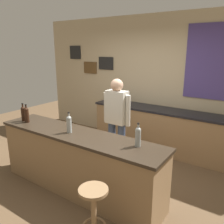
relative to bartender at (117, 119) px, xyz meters
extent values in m
plane|color=brown|center=(-0.11, -0.48, -0.94)|extent=(10.00, 10.00, 0.00)
cube|color=tan|center=(-0.11, 1.55, 0.46)|extent=(6.00, 0.06, 2.80)
cube|color=black|center=(-2.31, 1.51, 1.05)|extent=(0.36, 0.02, 0.34)
cube|color=brown|center=(-1.81, 1.51, 0.68)|extent=(0.40, 0.02, 0.29)
cube|color=black|center=(-1.31, 1.51, 0.81)|extent=(0.42, 0.02, 0.30)
cube|color=#4C3D7F|center=(1.12, 1.51, 0.91)|extent=(0.97, 0.02, 1.40)
cube|color=olive|center=(-0.11, -0.88, -0.50)|extent=(2.68, 0.57, 0.88)
cube|color=#2D2319|center=(-0.11, -0.88, -0.04)|extent=(2.73, 0.60, 0.04)
cube|color=olive|center=(0.29, 1.17, -0.51)|extent=(2.87, 0.53, 0.86)
cube|color=black|center=(0.29, 1.17, -0.06)|extent=(2.93, 0.56, 0.04)
cylinder|color=#384766|center=(0.10, 0.00, -0.51)|extent=(0.13, 0.13, 0.86)
cylinder|color=#384766|center=(-0.10, 0.00, -0.51)|extent=(0.13, 0.13, 0.86)
cube|color=beige|center=(0.00, 0.00, 0.20)|extent=(0.36, 0.20, 0.56)
sphere|color=tan|center=(0.00, 0.00, 0.58)|extent=(0.21, 0.21, 0.21)
cylinder|color=beige|center=(0.22, 0.00, 0.17)|extent=(0.08, 0.08, 0.52)
cylinder|color=beige|center=(-0.22, 0.00, 0.17)|extent=(0.08, 0.08, 0.52)
cylinder|color=olive|center=(0.72, -1.54, -0.61)|extent=(0.06, 0.06, 0.65)
cylinder|color=olive|center=(0.72, -1.54, -0.27)|extent=(0.32, 0.32, 0.03)
cylinder|color=black|center=(-1.25, -0.94, 0.08)|extent=(0.07, 0.07, 0.20)
sphere|color=black|center=(-1.25, -0.94, 0.20)|extent=(0.07, 0.07, 0.07)
cylinder|color=black|center=(-1.25, -0.94, 0.23)|extent=(0.03, 0.03, 0.09)
cylinder|color=black|center=(-1.25, -0.94, 0.28)|extent=(0.03, 0.03, 0.02)
cylinder|color=black|center=(-1.14, -0.95, 0.08)|extent=(0.07, 0.07, 0.20)
sphere|color=black|center=(-1.14, -0.95, 0.20)|extent=(0.07, 0.07, 0.07)
cylinder|color=black|center=(-1.14, -0.95, 0.23)|extent=(0.03, 0.03, 0.09)
cylinder|color=black|center=(-1.14, -0.95, 0.28)|extent=(0.03, 0.03, 0.02)
cylinder|color=#999E99|center=(-0.22, -0.91, 0.08)|extent=(0.07, 0.07, 0.20)
sphere|color=#999E99|center=(-0.22, -0.91, 0.20)|extent=(0.07, 0.07, 0.07)
cylinder|color=#999E99|center=(-0.22, -0.91, 0.23)|extent=(0.03, 0.03, 0.09)
cylinder|color=black|center=(-0.22, -0.91, 0.28)|extent=(0.03, 0.03, 0.02)
cylinder|color=#999E99|center=(0.83, -0.79, 0.08)|extent=(0.07, 0.07, 0.20)
sphere|color=#999E99|center=(0.83, -0.79, 0.20)|extent=(0.07, 0.07, 0.07)
cylinder|color=#999E99|center=(0.83, -0.79, 0.23)|extent=(0.03, 0.03, 0.09)
cylinder|color=black|center=(0.83, -0.79, 0.28)|extent=(0.03, 0.03, 0.02)
cylinder|color=silver|center=(-1.02, 1.14, -0.03)|extent=(0.06, 0.06, 0.00)
cylinder|color=silver|center=(-1.02, 1.14, 0.01)|extent=(0.01, 0.01, 0.07)
cone|color=silver|center=(-1.02, 1.14, 0.08)|extent=(0.07, 0.07, 0.08)
cylinder|color=silver|center=(-0.71, 1.27, -0.03)|extent=(0.06, 0.06, 0.00)
cylinder|color=silver|center=(-0.71, 1.27, 0.01)|extent=(0.01, 0.01, 0.07)
cone|color=silver|center=(-0.71, 1.27, 0.08)|extent=(0.07, 0.07, 0.08)
cylinder|color=#B2332D|center=(-0.50, 1.12, 0.01)|extent=(0.08, 0.08, 0.09)
torus|color=#B2332D|center=(-0.44, 1.12, 0.02)|extent=(0.06, 0.01, 0.06)
camera|label=1|loc=(2.09, -3.19, 1.17)|focal=37.48mm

